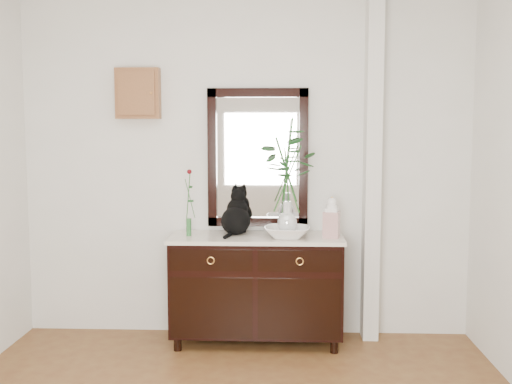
{
  "coord_description": "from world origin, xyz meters",
  "views": [
    {
      "loc": [
        0.28,
        -2.81,
        1.66
      ],
      "look_at": [
        0.1,
        1.63,
        1.2
      ],
      "focal_mm": 42.0,
      "sensor_mm": 36.0,
      "label": 1
    }
  ],
  "objects_px": {
    "sideboard": "(257,284)",
    "ginger_jar": "(332,217)",
    "cat": "(236,211)",
    "lotus_bowl": "(287,232)"
  },
  "relations": [
    {
      "from": "lotus_bowl",
      "to": "cat",
      "type": "bearing_deg",
      "value": 160.69
    },
    {
      "from": "sideboard",
      "to": "ginger_jar",
      "type": "xyz_separation_m",
      "value": [
        0.57,
        -0.05,
        0.53
      ]
    },
    {
      "from": "lotus_bowl",
      "to": "ginger_jar",
      "type": "relative_size",
      "value": 1.1
    },
    {
      "from": "sideboard",
      "to": "ginger_jar",
      "type": "height_order",
      "value": "ginger_jar"
    },
    {
      "from": "sideboard",
      "to": "ginger_jar",
      "type": "bearing_deg",
      "value": -4.76
    },
    {
      "from": "cat",
      "to": "lotus_bowl",
      "type": "relative_size",
      "value": 1.04
    },
    {
      "from": "lotus_bowl",
      "to": "ginger_jar",
      "type": "height_order",
      "value": "ginger_jar"
    },
    {
      "from": "ginger_jar",
      "to": "cat",
      "type": "bearing_deg",
      "value": 171.16
    },
    {
      "from": "cat",
      "to": "sideboard",
      "type": "bearing_deg",
      "value": -10.39
    },
    {
      "from": "sideboard",
      "to": "cat",
      "type": "distance_m",
      "value": 0.58
    }
  ]
}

